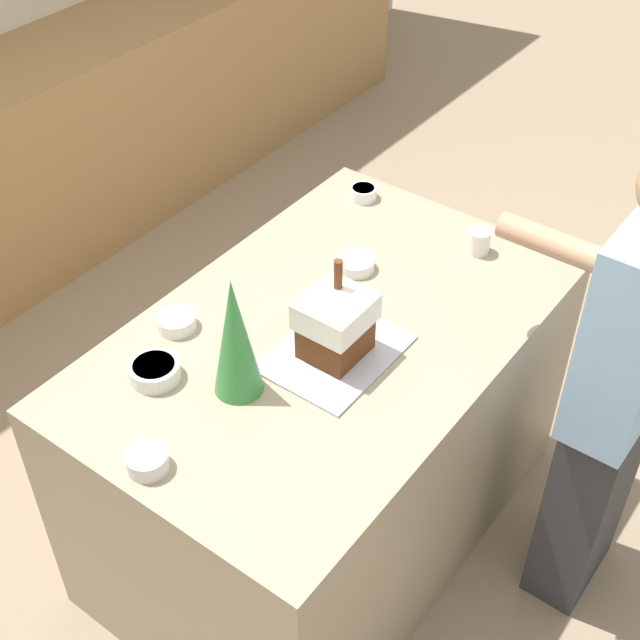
{
  "coord_description": "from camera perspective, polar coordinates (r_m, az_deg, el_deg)",
  "views": [
    {
      "loc": [
        -1.54,
        -1.12,
        2.56
      ],
      "look_at": [
        -0.03,
        0.0,
        0.94
      ],
      "focal_mm": 50.0,
      "sensor_mm": 36.0,
      "label": 1
    }
  ],
  "objects": [
    {
      "name": "mug",
      "position": [
        2.85,
        10.13,
        4.97
      ],
      "size": [
        0.07,
        0.07,
        0.08
      ],
      "color": "white",
      "rests_on": "kitchen_island"
    },
    {
      "name": "ground_plane",
      "position": [
        3.19,
        0.37,
        -12.62
      ],
      "size": [
        12.0,
        12.0,
        0.0
      ],
      "primitive_type": "plane",
      "color": "gray"
    },
    {
      "name": "candy_bowl_far_right",
      "position": [
        2.2,
        -10.99,
        -8.82
      ],
      "size": [
        0.1,
        0.1,
        0.05
      ],
      "color": "silver",
      "rests_on": "kitchen_island"
    },
    {
      "name": "candy_bowl_center_rear",
      "position": [
        2.42,
        -10.55,
        -3.19
      ],
      "size": [
        0.14,
        0.14,
        0.05
      ],
      "color": "white",
      "rests_on": "kitchen_island"
    },
    {
      "name": "decorative_tree",
      "position": [
        2.25,
        -5.46,
        -1.1
      ],
      "size": [
        0.13,
        0.13,
        0.36
      ],
      "color": "#33843D",
      "rests_on": "kitchen_island"
    },
    {
      "name": "candy_bowl_far_left",
      "position": [
        2.75,
        2.3,
        3.64
      ],
      "size": [
        0.12,
        0.12,
        0.04
      ],
      "color": "white",
      "rests_on": "kitchen_island"
    },
    {
      "name": "candy_bowl_near_tray_left",
      "position": [
        3.08,
        2.79,
        8.17
      ],
      "size": [
        0.09,
        0.09,
        0.04
      ],
      "color": "white",
      "rests_on": "kitchen_island"
    },
    {
      "name": "gingerbread_house",
      "position": [
        2.39,
        1.0,
        -0.29
      ],
      "size": [
        0.19,
        0.17,
        0.27
      ],
      "color": "#5B2D14",
      "rests_on": "baking_tray"
    },
    {
      "name": "baking_tray",
      "position": [
        2.46,
        0.97,
        -2.11
      ],
      "size": [
        0.38,
        0.3,
        0.01
      ],
      "color": "#B2B2BC",
      "rests_on": "kitchen_island"
    },
    {
      "name": "person",
      "position": [
        2.57,
        18.52,
        -4.48
      ],
      "size": [
        0.42,
        0.52,
        1.59
      ],
      "color": "#333338",
      "rests_on": "ground_plane"
    },
    {
      "name": "candy_bowl_beside_tree",
      "position": [
        2.56,
        -9.19,
        -0.07
      ],
      "size": [
        0.11,
        0.11,
        0.04
      ],
      "color": "white",
      "rests_on": "kitchen_island"
    },
    {
      "name": "kitchen_island",
      "position": [
        2.85,
        0.41,
        -7.31
      ],
      "size": [
        1.5,
        0.95,
        0.88
      ],
      "color": "gray",
      "rests_on": "ground_plane"
    }
  ]
}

